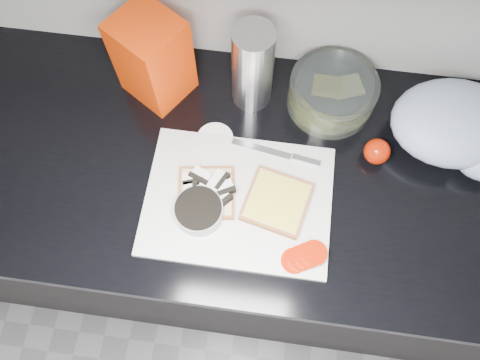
# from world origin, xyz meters

# --- Properties ---
(base_cabinet) EXTENTS (3.50, 0.60, 0.86)m
(base_cabinet) POSITION_xyz_m (0.00, 1.20, 0.43)
(base_cabinet) COLOR black
(base_cabinet) RESTS_ON ground
(countertop) EXTENTS (3.50, 0.64, 0.04)m
(countertop) POSITION_xyz_m (0.00, 1.20, 0.88)
(countertop) COLOR black
(countertop) RESTS_ON base_cabinet
(cutting_board) EXTENTS (0.40, 0.30, 0.01)m
(cutting_board) POSITION_xyz_m (-0.11, 1.11, 0.91)
(cutting_board) COLOR silver
(cutting_board) RESTS_ON countertop
(bread_left) EXTENTS (0.14, 0.14, 0.04)m
(bread_left) POSITION_xyz_m (-0.18, 1.11, 0.92)
(bread_left) COLOR beige
(bread_left) RESTS_ON cutting_board
(bread_right) EXTENTS (0.16, 0.16, 0.02)m
(bread_right) POSITION_xyz_m (-0.02, 1.11, 0.92)
(bread_right) COLOR beige
(bread_right) RESTS_ON cutting_board
(tomato_slices) EXTENTS (0.10, 0.08, 0.02)m
(tomato_slices) POSITION_xyz_m (0.04, 1.00, 0.92)
(tomato_slices) COLOR #A81A03
(tomato_slices) RESTS_ON cutting_board
(knife) EXTENTS (0.20, 0.05, 0.01)m
(knife) POSITION_xyz_m (-0.01, 1.23, 0.92)
(knife) COLOR silver
(knife) RESTS_ON cutting_board
(seed_tub) EXTENTS (0.10, 0.10, 0.05)m
(seed_tub) POSITION_xyz_m (-0.18, 1.06, 0.93)
(seed_tub) COLOR gray
(seed_tub) RESTS_ON countertop
(tub_lid) EXTENTS (0.10, 0.10, 0.01)m
(tub_lid) POSITION_xyz_m (-0.18, 1.25, 0.90)
(tub_lid) COLOR white
(tub_lid) RESTS_ON countertop
(glass_bowl) EXTENTS (0.20, 0.20, 0.08)m
(glass_bowl) POSITION_xyz_m (0.07, 1.38, 0.94)
(glass_bowl) COLOR silver
(glass_bowl) RESTS_ON countertop
(bread_bag) EXTENTS (0.18, 0.18, 0.21)m
(bread_bag) POSITION_xyz_m (-0.33, 1.38, 1.01)
(bread_bag) COLOR #FA3304
(bread_bag) RESTS_ON countertop
(steel_canister) EXTENTS (0.09, 0.09, 0.22)m
(steel_canister) POSITION_xyz_m (-0.11, 1.38, 1.01)
(steel_canister) COLOR silver
(steel_canister) RESTS_ON countertop
(grocery_bag) EXTENTS (0.30, 0.26, 0.12)m
(grocery_bag) POSITION_xyz_m (0.35, 1.32, 0.96)
(grocery_bag) COLOR #A4B0CA
(grocery_bag) RESTS_ON countertop
(whole_tomatoes) EXTENTS (0.06, 0.06, 0.06)m
(whole_tomatoes) POSITION_xyz_m (0.18, 1.25, 0.93)
(whole_tomatoes) COLOR #A81A03
(whole_tomatoes) RESTS_ON countertop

